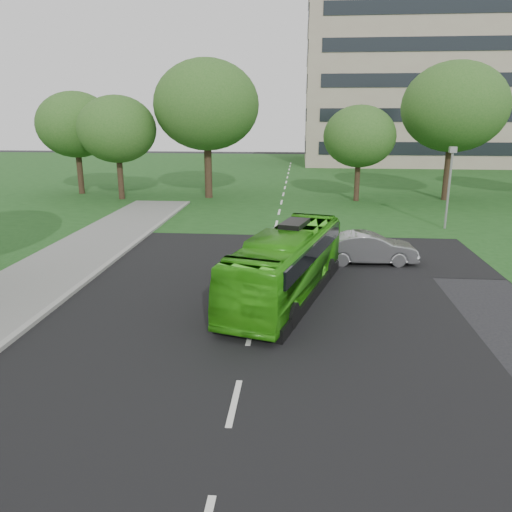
% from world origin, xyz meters
% --- Properties ---
extents(ground, '(160.00, 160.00, 0.00)m').
position_xyz_m(ground, '(0.00, 0.00, 0.00)').
color(ground, black).
rests_on(ground, ground).
extents(street_surfaces, '(120.00, 120.00, 0.15)m').
position_xyz_m(street_surfaces, '(-0.38, 22.75, 0.03)').
color(street_surfaces, black).
rests_on(street_surfaces, ground).
extents(office_building, '(40.10, 20.10, 25.00)m').
position_xyz_m(office_building, '(21.96, 61.96, 12.50)').
color(office_building, gray).
rests_on(office_building, ground).
extents(tree_park_a, '(6.04, 6.04, 8.02)m').
position_xyz_m(tree_park_a, '(-12.84, 26.42, 5.44)').
color(tree_park_a, black).
rests_on(tree_park_a, ground).
extents(tree_park_b, '(8.20, 8.20, 10.75)m').
position_xyz_m(tree_park_b, '(-6.00, 27.74, 7.25)').
color(tree_park_b, black).
rests_on(tree_park_b, ground).
extents(tree_park_c, '(5.48, 5.48, 7.28)m').
position_xyz_m(tree_park_c, '(5.82, 27.24, 4.94)').
color(tree_park_c, black).
rests_on(tree_park_c, ground).
extents(tree_park_d, '(7.92, 7.92, 10.47)m').
position_xyz_m(tree_park_d, '(12.92, 28.32, 7.09)').
color(tree_park_d, black).
rests_on(tree_park_d, ground).
extents(tree_park_f, '(6.31, 6.31, 8.43)m').
position_xyz_m(tree_park_f, '(-17.26, 28.92, 5.73)').
color(tree_park_f, black).
rests_on(tree_park_f, ground).
extents(bus, '(4.44, 9.20, 2.50)m').
position_xyz_m(bus, '(1.00, 5.34, 1.25)').
color(bus, '#35A615').
rests_on(bus, ground).
extents(sedan, '(4.34, 1.72, 1.40)m').
position_xyz_m(sedan, '(4.60, 10.00, 0.70)').
color(sedan, '#9C9CA0').
rests_on(sedan, ground).
extents(camera_pole, '(0.47, 0.43, 4.79)m').
position_xyz_m(camera_pole, '(10.05, 17.62, 3.09)').
color(camera_pole, gray).
rests_on(camera_pole, ground).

